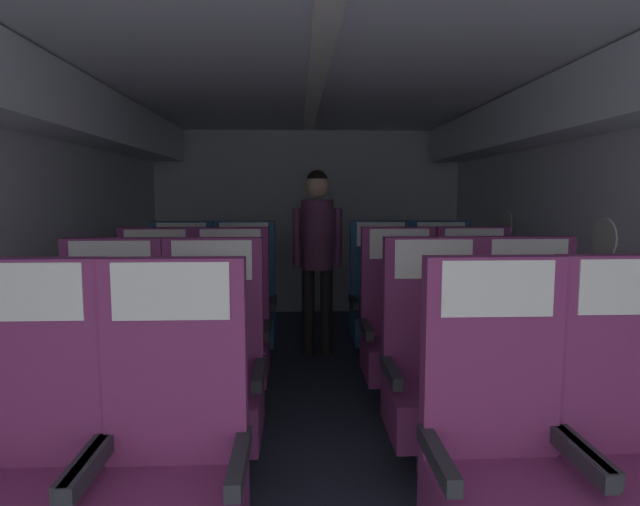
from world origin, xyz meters
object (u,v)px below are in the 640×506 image
at_px(seat_d_right_window, 381,306).
at_px(seat_c_left_aisle, 231,335).
at_px(seat_b_right_aisle, 532,375).
at_px(flight_attendant, 317,242).
at_px(seat_d_left_aisle, 244,308).
at_px(seat_b_left_aisle, 212,380).
at_px(seat_b_right_window, 435,377).
at_px(seat_d_left_window, 181,309).
at_px(seat_b_left_window, 110,382).
at_px(seat_a_left_window, 21,471).
at_px(seat_c_right_window, 400,334).
at_px(seat_c_right_aisle, 475,332).
at_px(seat_a_right_window, 501,461).
at_px(seat_a_right_aisle, 638,456).
at_px(seat_c_left_window, 155,336).
at_px(seat_d_right_aisle, 442,306).
at_px(seat_a_left_aisle, 170,469).

bearing_deg(seat_d_right_window, seat_c_left_aisle, -142.92).
bearing_deg(seat_b_right_aisle, seat_c_left_aisle, 152.52).
bearing_deg(flight_attendant, seat_d_left_aisle, 36.22).
bearing_deg(seat_b_left_aisle, seat_b_right_window, 0.08).
relative_size(seat_d_left_window, flight_attendant, 0.74).
relative_size(seat_b_left_window, seat_c_left_aisle, 1.00).
xyz_separation_m(seat_a_left_window, seat_c_right_window, (1.61, 1.70, 0.00)).
distance_m(seat_b_right_window, seat_c_right_aisle, 0.99).
bearing_deg(seat_d_left_window, seat_a_right_window, -57.32).
height_order(seat_a_right_aisle, flight_attendant, flight_attendant).
bearing_deg(seat_c_left_window, seat_a_right_window, -46.40).
distance_m(seat_b_left_window, seat_c_right_window, 1.82).
bearing_deg(seat_d_left_aisle, seat_d_right_window, 0.57).
distance_m(seat_b_right_window, seat_d_left_aisle, 2.04).
bearing_deg(flight_attendant, seat_d_right_aisle, 169.66).
bearing_deg(seat_c_right_aisle, seat_d_right_window, 120.12).
distance_m(seat_b_left_aisle, seat_d_right_window, 2.05).
bearing_deg(seat_c_right_window, seat_c_left_window, 179.70).
bearing_deg(seat_a_left_aisle, seat_c_right_window, 56.80).
bearing_deg(seat_a_right_aisle, seat_c_left_aisle, 133.93).
relative_size(seat_c_left_window, seat_d_right_window, 1.00).
distance_m(seat_a_left_aisle, seat_d_left_window, 2.60).
xyz_separation_m(seat_b_left_aisle, seat_d_right_window, (1.12, 1.72, 0.00)).
bearing_deg(seat_d_right_window, seat_d_left_aisle, -179.43).
xyz_separation_m(seat_a_left_aisle, seat_b_right_aisle, (1.63, 0.86, 0.00)).
distance_m(seat_a_right_aisle, seat_b_left_aisle, 1.83).
distance_m(seat_a_right_window, seat_d_left_window, 3.03).
xyz_separation_m(seat_a_right_window, seat_b_left_aisle, (-1.13, 0.86, 0.00)).
xyz_separation_m(seat_a_right_aisle, flight_attendant, (-1.02, 2.88, 0.51)).
height_order(seat_b_right_window, seat_d_left_aisle, same).
height_order(seat_c_right_aisle, flight_attendant, flight_attendant).
distance_m(seat_a_right_window, seat_b_left_aisle, 1.42).
relative_size(seat_c_left_aisle, seat_d_left_window, 1.00).
relative_size(seat_a_right_aisle, seat_d_right_window, 1.00).
bearing_deg(seat_c_left_window, seat_c_right_window, -0.30).
distance_m(seat_c_left_aisle, seat_c_right_aisle, 1.63).
relative_size(seat_a_left_window, seat_b_left_aisle, 1.00).
distance_m(seat_a_right_window, seat_c_left_window, 2.36).
distance_m(seat_a_right_aisle, seat_b_right_window, 0.98).
distance_m(seat_c_left_aisle, seat_d_right_window, 1.42).
xyz_separation_m(seat_a_left_window, seat_c_right_aisle, (2.12, 1.71, 0.00)).
bearing_deg(seat_a_left_window, seat_b_left_aisle, 59.49).
distance_m(seat_c_left_window, seat_c_right_aisle, 2.12).
xyz_separation_m(seat_b_left_window, seat_d_left_window, (-0.01, 1.70, 0.00)).
bearing_deg(flight_attendant, seat_c_left_aisle, 70.17).
height_order(seat_b_right_aisle, seat_d_left_window, same).
xyz_separation_m(seat_a_left_window, seat_d_right_aisle, (2.13, 2.55, 0.00)).
height_order(seat_c_left_aisle, seat_d_left_window, same).
height_order(seat_b_right_window, seat_c_right_aisle, same).
bearing_deg(seat_c_right_aisle, seat_b_right_aisle, -89.80).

